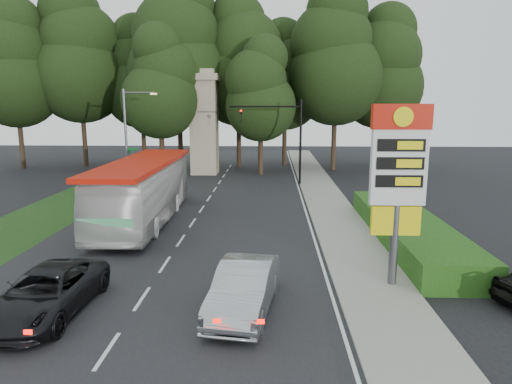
{
  "coord_description": "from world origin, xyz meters",
  "views": [
    {
      "loc": [
        4.59,
        -14.57,
        6.86
      ],
      "look_at": [
        3.76,
        9.35,
        2.2
      ],
      "focal_mm": 32.0,
      "sensor_mm": 36.0,
      "label": 1
    }
  ],
  "objects_px": {
    "streetlight_signs": "(128,134)",
    "monument": "(204,122)",
    "traffic_signal_mast": "(285,130)",
    "transit_bus": "(144,191)",
    "suv_charcoal": "(46,293)",
    "sedan_silver": "(244,288)",
    "gas_station_pylon": "(398,171)"
  },
  "relations": [
    {
      "from": "gas_station_pylon",
      "to": "suv_charcoal",
      "type": "bearing_deg",
      "value": -167.14
    },
    {
      "from": "traffic_signal_mast",
      "to": "monument",
      "type": "height_order",
      "value": "monument"
    },
    {
      "from": "monument",
      "to": "suv_charcoal",
      "type": "height_order",
      "value": "monument"
    },
    {
      "from": "traffic_signal_mast",
      "to": "monument",
      "type": "relative_size",
      "value": 0.72
    },
    {
      "from": "streetlight_signs",
      "to": "transit_bus",
      "type": "relative_size",
      "value": 0.62
    },
    {
      "from": "gas_station_pylon",
      "to": "streetlight_signs",
      "type": "xyz_separation_m",
      "value": [
        -16.19,
        20.01,
        -0.01
      ]
    },
    {
      "from": "suv_charcoal",
      "to": "traffic_signal_mast",
      "type": "bearing_deg",
      "value": 72.98
    },
    {
      "from": "transit_bus",
      "to": "suv_charcoal",
      "type": "xyz_separation_m",
      "value": [
        0.08,
        -12.06,
        -1.06
      ]
    },
    {
      "from": "traffic_signal_mast",
      "to": "transit_bus",
      "type": "xyz_separation_m",
      "value": [
        -8.56,
        -12.68,
        -2.86
      ]
    },
    {
      "from": "transit_bus",
      "to": "suv_charcoal",
      "type": "distance_m",
      "value": 12.11
    },
    {
      "from": "gas_station_pylon",
      "to": "sedan_silver",
      "type": "relative_size",
      "value": 1.37
    },
    {
      "from": "traffic_signal_mast",
      "to": "suv_charcoal",
      "type": "height_order",
      "value": "traffic_signal_mast"
    },
    {
      "from": "suv_charcoal",
      "to": "sedan_silver",
      "type": "bearing_deg",
      "value": 5.92
    },
    {
      "from": "streetlight_signs",
      "to": "transit_bus",
      "type": "distance_m",
      "value": 11.76
    },
    {
      "from": "streetlight_signs",
      "to": "transit_bus",
      "type": "xyz_separation_m",
      "value": [
        4.11,
        -10.69,
        -2.63
      ]
    },
    {
      "from": "monument",
      "to": "suv_charcoal",
      "type": "relative_size",
      "value": 1.86
    },
    {
      "from": "monument",
      "to": "transit_bus",
      "type": "xyz_separation_m",
      "value": [
        -0.88,
        -18.69,
        -3.3
      ]
    },
    {
      "from": "streetlight_signs",
      "to": "suv_charcoal",
      "type": "distance_m",
      "value": 23.43
    },
    {
      "from": "monument",
      "to": "sedan_silver",
      "type": "relative_size",
      "value": 2.0
    },
    {
      "from": "sedan_silver",
      "to": "suv_charcoal",
      "type": "bearing_deg",
      "value": -168.01
    },
    {
      "from": "transit_bus",
      "to": "gas_station_pylon",
      "type": "bearing_deg",
      "value": -39.05
    },
    {
      "from": "streetlight_signs",
      "to": "monument",
      "type": "relative_size",
      "value": 0.8
    },
    {
      "from": "gas_station_pylon",
      "to": "traffic_signal_mast",
      "type": "bearing_deg",
      "value": 99.09
    },
    {
      "from": "traffic_signal_mast",
      "to": "monument",
      "type": "bearing_deg",
      "value": 142.0
    },
    {
      "from": "transit_bus",
      "to": "monument",
      "type": "bearing_deg",
      "value": 85.92
    },
    {
      "from": "monument",
      "to": "suv_charcoal",
      "type": "xyz_separation_m",
      "value": [
        -0.8,
        -30.75,
        -4.35
      ]
    },
    {
      "from": "traffic_signal_mast",
      "to": "transit_bus",
      "type": "distance_m",
      "value": 15.57
    },
    {
      "from": "monument",
      "to": "streetlight_signs",
      "type": "bearing_deg",
      "value": -121.97
    },
    {
      "from": "traffic_signal_mast",
      "to": "sedan_silver",
      "type": "bearing_deg",
      "value": -94.65
    },
    {
      "from": "sedan_silver",
      "to": "monument",
      "type": "bearing_deg",
      "value": 108.63
    },
    {
      "from": "gas_station_pylon",
      "to": "monument",
      "type": "bearing_deg",
      "value": 111.8
    },
    {
      "from": "traffic_signal_mast",
      "to": "gas_station_pylon",
      "type": "bearing_deg",
      "value": -80.91
    }
  ]
}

